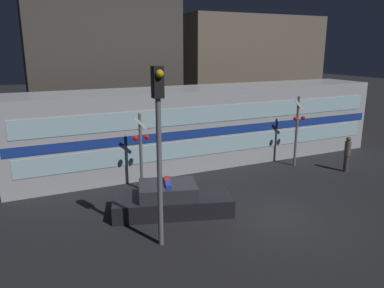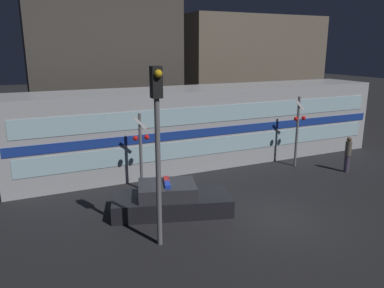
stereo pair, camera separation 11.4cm
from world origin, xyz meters
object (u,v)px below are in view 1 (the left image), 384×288
object	(u,v)px
crossing_signal_near	(297,128)
pedestrian	(347,154)
train	(206,125)
police_car	(171,201)
traffic_light_corner	(159,134)

from	to	relation	value
crossing_signal_near	pedestrian	bearing A→B (deg)	-47.47
pedestrian	crossing_signal_near	world-z (taller)	crossing_signal_near
train	pedestrian	distance (m)	7.28
train	police_car	distance (m)	6.92
train	traffic_light_corner	distance (m)	9.26
train	crossing_signal_near	world-z (taller)	train
police_car	pedestrian	xyz separation A→B (m)	(9.72, 0.73, 0.45)
police_car	pedestrian	world-z (taller)	pedestrian
train	pedestrian	size ratio (longest dim) A/B	11.21
train	crossing_signal_near	distance (m)	4.75
crossing_signal_near	train	bearing A→B (deg)	144.60
traffic_light_corner	police_car	bearing A→B (deg)	60.12
train	police_car	size ratio (longest dim) A/B	4.25
police_car	traffic_light_corner	bearing A→B (deg)	-103.07
police_car	traffic_light_corner	world-z (taller)	traffic_light_corner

